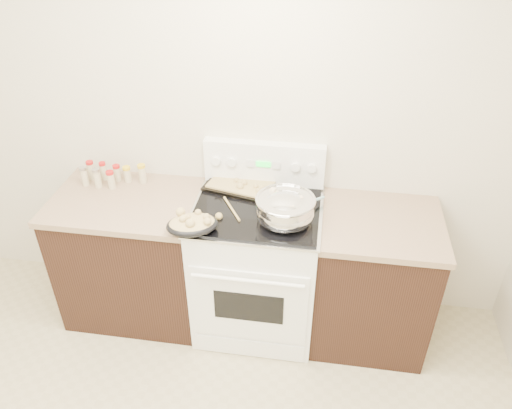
# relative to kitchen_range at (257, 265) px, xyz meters

# --- Properties ---
(room_shell) EXTENTS (4.10, 3.60, 2.75)m
(room_shell) POSITION_rel_kitchen_range_xyz_m (-0.35, -1.42, 1.21)
(room_shell) COLOR beige
(room_shell) RESTS_ON ground
(counter_left) EXTENTS (0.93, 0.67, 0.92)m
(counter_left) POSITION_rel_kitchen_range_xyz_m (-0.83, 0.01, -0.03)
(counter_left) COLOR black
(counter_left) RESTS_ON ground
(counter_right) EXTENTS (0.73, 0.67, 0.92)m
(counter_right) POSITION_rel_kitchen_range_xyz_m (0.73, 0.01, -0.03)
(counter_right) COLOR black
(counter_right) RESTS_ON ground
(kitchen_range) EXTENTS (0.78, 0.73, 1.22)m
(kitchen_range) POSITION_rel_kitchen_range_xyz_m (0.00, 0.00, 0.00)
(kitchen_range) COLOR white
(kitchen_range) RESTS_ON ground
(mixing_bowl) EXTENTS (0.37, 0.37, 0.20)m
(mixing_bowl) POSITION_rel_kitchen_range_xyz_m (0.18, -0.11, 0.53)
(mixing_bowl) COLOR silver
(mixing_bowl) RESTS_ON kitchen_range
(roasting_pan) EXTENTS (0.34, 0.29, 0.11)m
(roasting_pan) POSITION_rel_kitchen_range_xyz_m (-0.32, -0.28, 0.50)
(roasting_pan) COLOR black
(roasting_pan) RESTS_ON kitchen_range
(baking_sheet) EXTENTS (0.49, 0.40, 0.06)m
(baking_sheet) POSITION_rel_kitchen_range_xyz_m (-0.13, 0.22, 0.47)
(baking_sheet) COLOR black
(baking_sheet) RESTS_ON kitchen_range
(wooden_spoon) EXTENTS (0.15, 0.23, 0.04)m
(wooden_spoon) POSITION_rel_kitchen_range_xyz_m (-0.18, -0.11, 0.46)
(wooden_spoon) COLOR tan
(wooden_spoon) RESTS_ON kitchen_range
(blue_ladle) EXTENTS (0.18, 0.23, 0.10)m
(blue_ladle) POSITION_rel_kitchen_range_xyz_m (0.26, -0.05, 0.49)
(blue_ladle) COLOR #89C0CD
(blue_ladle) RESTS_ON kitchen_range
(spice_jars) EXTENTS (0.40, 0.15, 0.13)m
(spice_jars) POSITION_rel_kitchen_range_xyz_m (-0.99, 0.17, 0.49)
(spice_jars) COLOR #BFB28C
(spice_jars) RESTS_ON counter_left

